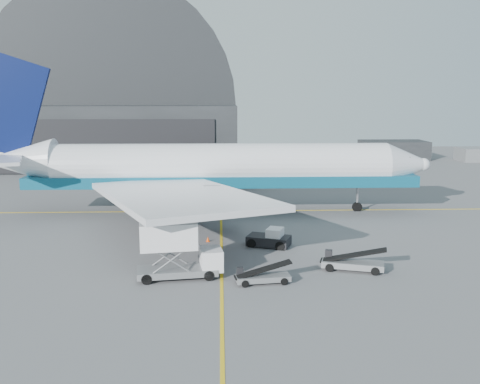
{
  "coord_description": "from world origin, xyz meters",
  "views": [
    {
      "loc": [
        -0.03,
        -43.8,
        14.06
      ],
      "look_at": [
        1.89,
        8.3,
        4.5
      ],
      "focal_mm": 40.0,
      "sensor_mm": 36.0,
      "label": 1
    }
  ],
  "objects_px": {
    "catering_truck": "(176,249)",
    "pushback_tug": "(270,239)",
    "belt_loader_a": "(262,277)",
    "belt_loader_b": "(352,263)",
    "airliner": "(203,168)"
  },
  "relations": [
    {
      "from": "airliner",
      "to": "belt_loader_a",
      "type": "relative_size",
      "value": 12.37
    },
    {
      "from": "airliner",
      "to": "catering_truck",
      "type": "xyz_separation_m",
      "value": [
        -1.43,
        -23.39,
        -3.1
      ]
    },
    {
      "from": "catering_truck",
      "to": "pushback_tug",
      "type": "height_order",
      "value": "catering_truck"
    },
    {
      "from": "airliner",
      "to": "belt_loader_b",
      "type": "xyz_separation_m",
      "value": [
        12.63,
        -22.08,
        -4.77
      ]
    },
    {
      "from": "catering_truck",
      "to": "pushback_tug",
      "type": "bearing_deg",
      "value": 38.54
    },
    {
      "from": "airliner",
      "to": "pushback_tug",
      "type": "xyz_separation_m",
      "value": [
        6.63,
        -14.86,
        -4.7
      ]
    },
    {
      "from": "airliner",
      "to": "catering_truck",
      "type": "height_order",
      "value": "airliner"
    },
    {
      "from": "catering_truck",
      "to": "pushback_tug",
      "type": "xyz_separation_m",
      "value": [
        8.07,
        8.53,
        -1.61
      ]
    },
    {
      "from": "catering_truck",
      "to": "belt_loader_a",
      "type": "bearing_deg",
      "value": -20.35
    },
    {
      "from": "catering_truck",
      "to": "belt_loader_a",
      "type": "xyz_separation_m",
      "value": [
        6.56,
        -1.43,
        -1.77
      ]
    },
    {
      "from": "catering_truck",
      "to": "airliner",
      "type": "bearing_deg",
      "value": 78.42
    },
    {
      "from": "belt_loader_a",
      "to": "belt_loader_b",
      "type": "height_order",
      "value": "belt_loader_b"
    },
    {
      "from": "catering_truck",
      "to": "belt_loader_a",
      "type": "height_order",
      "value": "catering_truck"
    },
    {
      "from": "airliner",
      "to": "belt_loader_b",
      "type": "relative_size",
      "value": 10.3
    },
    {
      "from": "pushback_tug",
      "to": "belt_loader_b",
      "type": "relative_size",
      "value": 0.83
    }
  ]
}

